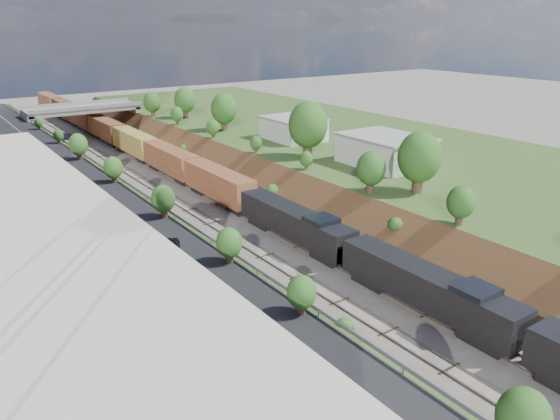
% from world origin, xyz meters
% --- Properties ---
extents(platform_right, '(44.00, 180.00, 5.00)m').
position_xyz_m(platform_right, '(33.00, 60.00, 2.50)').
color(platform_right, '#305523').
rests_on(platform_right, ground).
extents(embankment_left, '(10.00, 180.00, 10.00)m').
position_xyz_m(embankment_left, '(-11.00, 60.00, 0.00)').
color(embankment_left, brown).
rests_on(embankment_left, ground).
extents(embankment_right, '(10.00, 180.00, 10.00)m').
position_xyz_m(embankment_right, '(11.00, 60.00, 0.00)').
color(embankment_right, brown).
rests_on(embankment_right, ground).
extents(rail_left_track, '(1.58, 180.00, 0.18)m').
position_xyz_m(rail_left_track, '(-2.60, 60.00, 0.09)').
color(rail_left_track, gray).
rests_on(rail_left_track, ground).
extents(rail_right_track, '(1.58, 180.00, 0.18)m').
position_xyz_m(rail_right_track, '(2.60, 60.00, 0.09)').
color(rail_right_track, gray).
rests_on(rail_right_track, ground).
extents(road, '(8.00, 180.00, 0.10)m').
position_xyz_m(road, '(-15.50, 60.00, 5.05)').
color(road, black).
rests_on(road, platform_left).
extents(guardrail, '(0.10, 171.00, 0.70)m').
position_xyz_m(guardrail, '(-11.40, 59.80, 5.55)').
color(guardrail, '#99999E').
rests_on(guardrail, platform_left).
extents(commercial_building, '(14.30, 62.30, 7.00)m').
position_xyz_m(commercial_building, '(-28.00, 38.00, 8.51)').
color(commercial_building, maroon).
rests_on(commercial_building, platform_left).
extents(overpass, '(24.50, 8.30, 7.40)m').
position_xyz_m(overpass, '(0.00, 122.00, 4.92)').
color(overpass, gray).
rests_on(overpass, ground).
extents(white_building_near, '(9.00, 12.00, 4.00)m').
position_xyz_m(white_building_near, '(23.50, 52.00, 7.00)').
color(white_building_near, silver).
rests_on(white_building_near, platform_right).
extents(white_building_far, '(8.00, 10.00, 3.60)m').
position_xyz_m(white_building_far, '(23.00, 74.00, 6.80)').
color(white_building_far, silver).
rests_on(white_building_far, platform_right).
extents(tree_right_large, '(5.25, 5.25, 7.61)m').
position_xyz_m(tree_right_large, '(17.00, 40.00, 9.38)').
color(tree_right_large, '#473323').
rests_on(tree_right_large, platform_right).
extents(tree_left_crest, '(2.45, 2.45, 3.55)m').
position_xyz_m(tree_left_crest, '(-11.80, 20.00, 7.04)').
color(tree_left_crest, '#473323').
rests_on(tree_left_crest, platform_left).
extents(freight_train, '(3.18, 178.28, 4.71)m').
position_xyz_m(freight_train, '(2.60, 88.16, 2.70)').
color(freight_train, black).
rests_on(freight_train, ground).
extents(suv, '(4.81, 6.63, 1.68)m').
position_xyz_m(suv, '(-16.72, 38.25, 5.94)').
color(suv, black).
rests_on(suv, road).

